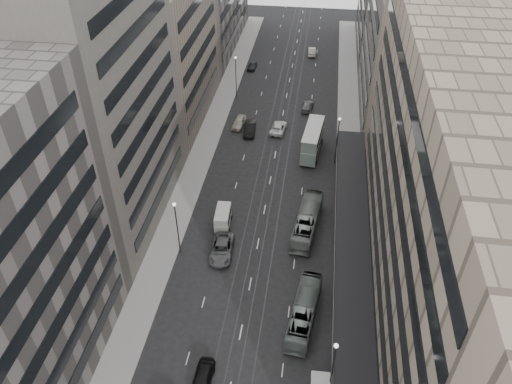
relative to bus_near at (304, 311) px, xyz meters
The scene contains 23 objects.
ground 7.78m from the bus_near, 151.38° to the right, with size 220.00×220.00×0.00m, color black.
sidewalk_right 34.28m from the bus_near, 81.12° to the left, with size 4.00×125.00×0.15m, color gray.
sidewalk_left 38.69m from the bus_near, 118.94° to the left, with size 4.00×125.00×0.15m, color gray.
department_store 20.45m from the bus_near, 16.40° to the left, with size 19.20×60.00×30.00m.
building_right_mid 51.64m from the bus_near, 72.99° to the left, with size 15.00×28.00×24.00m, color #4C4842.
building_left_b 35.68m from the bus_near, 151.47° to the left, with size 15.00×26.00×34.00m, color #4C4842.
building_left_c 52.06m from the bus_near, 123.68° to the left, with size 15.00×28.00×25.00m, color #65594E.
lamp_right_near 9.90m from the bus_near, 70.97° to the right, with size 0.44×0.44×8.32m.
lamp_right_far 31.70m from the bus_near, 84.55° to the left, with size 0.44×0.44×8.32m.
lamp_left_near 18.79m from the bus_near, 153.07° to the left, with size 0.44×0.44×8.32m.
lamp_left_far 54.03m from the bus_near, 107.73° to the left, with size 0.44×0.44×8.32m.
bus_near is the anchor object (origin of this frame).
bus_far 14.99m from the bus_near, 92.01° to the left, with size 2.60×11.11×3.09m, color gray.
double_decker 33.47m from the bus_near, 91.45° to the left, with size 3.51×9.13×4.88m.
panel_van 18.54m from the bus_near, 129.99° to the left, with size 2.25×4.27×2.63m.
sedan_0 13.21m from the bus_near, 136.08° to the right, with size 1.85×4.59×1.56m, color black.
sedan_2 14.19m from the bus_near, 141.26° to the left, with size 2.77×6.01×1.67m, color #575759.
sedan_4 42.90m from the bus_near, 109.21° to the left, with size 1.88×4.66×1.59m, color #BBB59B.
sedan_5 40.33m from the bus_near, 107.11° to the left, with size 1.81×5.19×1.71m, color black.
sedan_6 40.37m from the bus_near, 99.90° to the left, with size 2.38×5.16×1.43m, color white.
sedan_7 48.42m from the bus_near, 92.83° to the left, with size 1.93×4.75×1.38m, color slate.
sedan_8 66.37m from the bus_near, 103.25° to the left, with size 1.64×4.08×1.39m, color #27282A.
sedan_9 73.91m from the bus_near, 92.19° to the left, with size 1.63×4.67×1.54m, color #BDB19D.
Camera 1 is at (6.26, -31.78, 46.22)m, focal length 35.00 mm.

